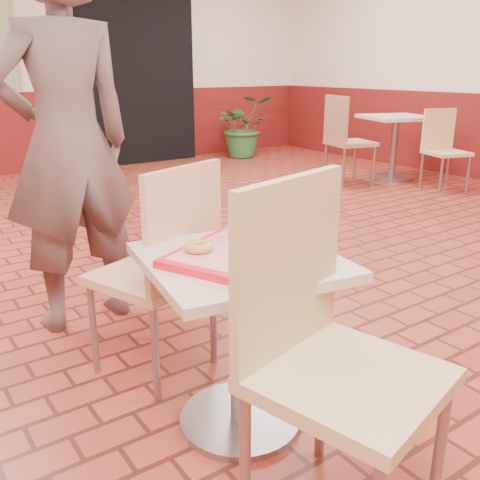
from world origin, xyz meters
TOP-DOWN VIEW (x-y plane):
  - room_shell at (0.00, 0.00)m, footprint 8.01×10.01m
  - wainscot_band at (0.00, 0.00)m, footprint 8.00×10.00m
  - corridor_doorway at (1.20, 4.88)m, footprint 1.60×0.22m
  - main_table at (-1.06, -0.76)m, footprint 0.64×0.64m
  - chair_main_front at (-1.10, -1.23)m, footprint 0.57×0.57m
  - chair_main_back at (-1.12, -0.29)m, footprint 0.55×0.55m
  - customer at (-1.24, 0.45)m, footprint 0.72×0.49m
  - serving_tray at (-1.06, -0.76)m, footprint 0.48×0.38m
  - ring_donut at (-1.19, -0.70)m, footprint 0.12×0.12m
  - long_john_donut at (-0.97, -0.82)m, footprint 0.17×0.08m
  - paper_cup at (-0.95, -0.69)m, footprint 0.08×0.08m
  - second_table at (3.14, 2.02)m, footprint 0.71×0.71m
  - chair_second_left at (2.40, 2.12)m, footprint 0.56×0.56m
  - chair_second_front at (3.13, 1.35)m, footprint 0.50×0.50m
  - potted_plant at (2.63, 4.40)m, footprint 1.00×0.93m

SIDE VIEW (x-z plane):
  - potted_plant at x=2.63m, z-range 0.00..0.91m
  - main_table at x=-1.06m, z-range 0.12..0.79m
  - chair_second_front at x=3.13m, z-range 0.05..0.92m
  - wainscot_band at x=0.00m, z-range 0.00..1.00m
  - second_table at x=3.14m, z-range 0.13..0.88m
  - chair_main_back at x=-1.12m, z-range 0.05..0.99m
  - chair_second_left at x=2.40m, z-range 0.06..1.06m
  - chair_main_front at x=-1.10m, z-range 0.06..1.08m
  - serving_tray at x=-1.06m, z-range 0.67..0.70m
  - ring_donut at x=-1.19m, z-range 0.70..0.74m
  - long_john_donut at x=-0.97m, z-range 0.70..0.75m
  - paper_cup at x=-0.95m, z-range 0.71..0.80m
  - customer at x=-1.24m, z-range 0.00..1.89m
  - corridor_doorway at x=1.20m, z-range 0.00..2.20m
  - room_shell at x=0.00m, z-range 0.00..3.00m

